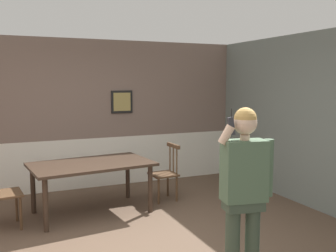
# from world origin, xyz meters

# --- Properties ---
(ground_plane) EXTENTS (6.63, 6.63, 0.00)m
(ground_plane) POSITION_xyz_m (0.00, 0.00, 0.00)
(ground_plane) COLOR brown
(room_back_partition) EXTENTS (6.03, 0.17, 2.67)m
(room_back_partition) POSITION_xyz_m (0.00, 2.87, 1.28)
(room_back_partition) COLOR #756056
(room_back_partition) RESTS_ON ground_plane
(room_right_partition) EXTENTS (0.13, 5.73, 2.67)m
(room_right_partition) POSITION_xyz_m (3.01, -0.01, 1.33)
(room_right_partition) COLOR slate
(room_right_partition) RESTS_ON ground_plane
(dining_table) EXTENTS (1.81, 1.20, 0.75)m
(dining_table) POSITION_xyz_m (-0.16, 1.46, 0.66)
(dining_table) COLOR #38281E
(dining_table) RESTS_ON ground_plane
(chair_near_window) EXTENTS (0.50, 0.50, 0.93)m
(chair_near_window) POSITION_xyz_m (-1.39, 1.32, 0.47)
(chair_near_window) COLOR #513823
(chair_near_window) RESTS_ON ground_plane
(chair_by_doorway) EXTENTS (0.42, 0.42, 0.91)m
(chair_by_doorway) POSITION_xyz_m (1.07, 1.60, 0.45)
(chair_by_doorway) COLOR #513823
(chair_by_doorway) RESTS_ON ground_plane
(person_figure) EXTENTS (0.56, 0.29, 1.69)m
(person_figure) POSITION_xyz_m (0.73, -1.09, 0.97)
(person_figure) COLOR #3A493A
(person_figure) RESTS_ON ground_plane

